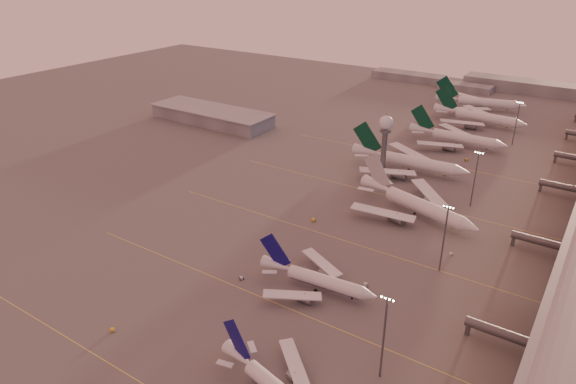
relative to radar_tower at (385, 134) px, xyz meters
The scene contains 22 objects.
ground 121.92m from the radar_tower, 92.39° to the right, with size 700.00×700.00×0.00m, color #4D4B4B.
taxiway_markings 71.83m from the radar_tower, 68.66° to the right, with size 180.00×185.25×0.02m.
hangar 127.68m from the radar_tower, behind, with size 82.00×27.00×8.50m.
radar_tower is the anchor object (origin of this frame).
mast_a 131.38m from the radar_tower, 66.17° to the right, with size 3.60×0.56×25.00m.
mast_b 82.32m from the radar_tower, 52.43° to the right, with size 3.60×0.56×25.00m.
mast_c 46.66m from the radar_tower, 12.53° to the right, with size 3.60×0.56×25.00m.
mast_d 91.11m from the radar_tower, 61.74° to the left, with size 3.60×0.56×25.00m.
distant_horizon 205.86m from the radar_tower, 90.67° to the left, with size 165.00×37.50×9.00m.
narrowbody_mid 100.77m from the radar_tower, 77.91° to the right, with size 40.84×32.51×15.95m.
widebody_white 45.43m from the radar_tower, 46.95° to the right, with size 56.24×44.38×20.44m.
greentail_a 22.54m from the radar_tower, 53.08° to the left, with size 59.54×48.04×21.62m.
greentail_b 66.15m from the radar_tower, 74.25° to the left, with size 55.05×44.46×19.99m.
greentail_c 109.67m from the radar_tower, 80.88° to the left, with size 58.52×47.11×21.25m.
greentail_d 142.78m from the radar_tower, 86.53° to the left, with size 58.29×46.57×21.47m.
gsv_truck_a 148.31m from the radar_tower, 96.64° to the right, with size 5.23×4.92×2.14m.
gsv_tug_mid 107.89m from the radar_tower, 91.45° to the right, with size 3.65×3.25×0.89m.
gsv_truck_b 95.21m from the radar_tower, 68.87° to the right, with size 6.22×3.04×2.41m.
gsv_truck_c 61.52m from the radar_tower, 92.94° to the right, with size 6.64×3.98×2.53m.
gsv_catering_b 75.75m from the radar_tower, 46.58° to the right, with size 4.82×3.41×3.62m.
gsv_tug_far 31.17m from the radar_tower, 49.33° to the right, with size 4.56×4.28×1.13m.
gsv_tug_hangar 54.34m from the radar_tower, 55.13° to the left, with size 4.25×3.36×1.06m.
Camera 1 is at (92.56, -94.65, 97.70)m, focal length 32.00 mm.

